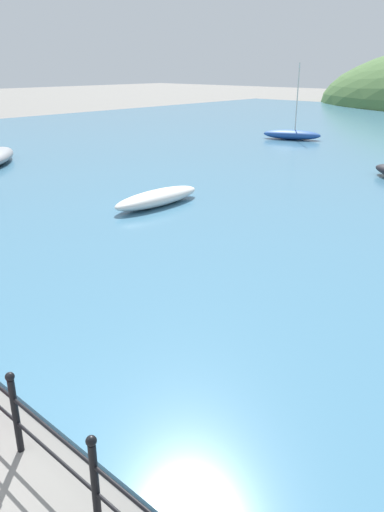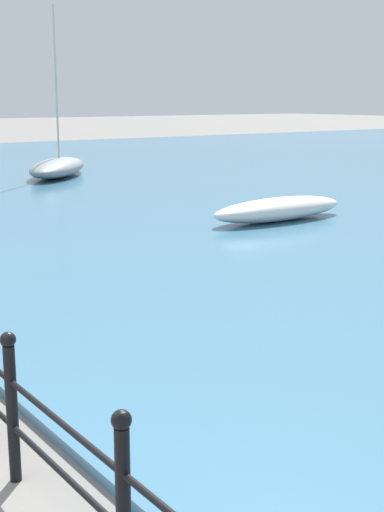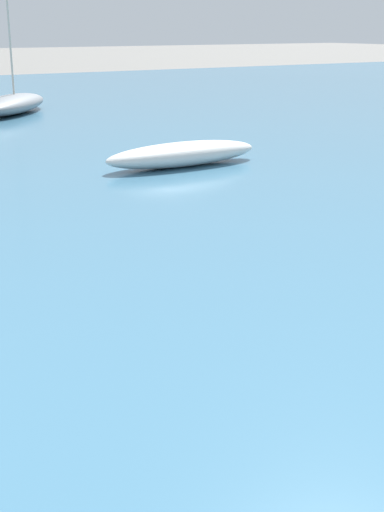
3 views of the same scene
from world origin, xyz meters
The scene contains 2 objects.
boat_nearest_quay centered at (-19.21, 10.95, 0.45)m, with size 4.78×4.35×6.05m.
boat_far_left centered at (-7.36, 10.98, 0.37)m, with size 1.12×3.85×0.53m.
Camera 3 is at (6.33, 2.75, 3.13)m, focal length 50.00 mm.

